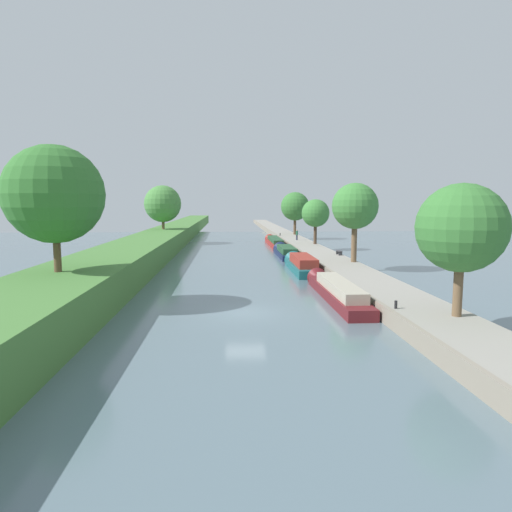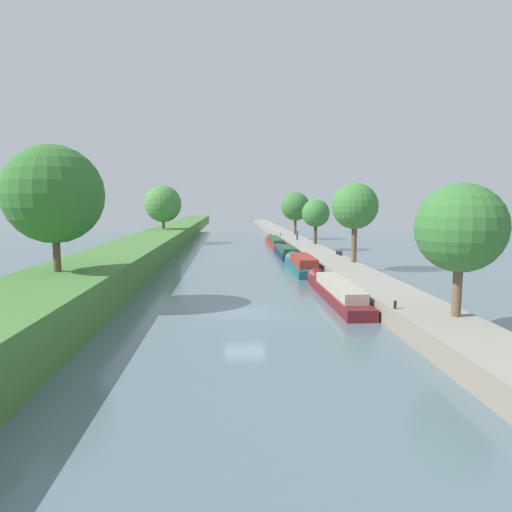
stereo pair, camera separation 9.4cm
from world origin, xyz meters
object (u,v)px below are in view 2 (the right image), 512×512
Objects in this scene: narrowboat_red at (275,242)px; narrowboat_navy at (285,252)px; narrowboat_teal at (301,264)px; mooring_bollard_near at (395,305)px; park_bench at (339,252)px; person_walking at (297,235)px; mooring_bollard_far at (280,234)px; narrowboat_maroon at (335,290)px.

narrowboat_navy is at bearing -90.12° from narrowboat_red.
mooring_bollard_near is at bearing -84.58° from narrowboat_teal.
narrowboat_teal reaches higher than narrowboat_navy.
park_bench is (3.25, 25.93, 0.12)m from mooring_bollard_near.
person_walking is 3.69× the size of mooring_bollard_near.
park_bench is (3.25, -30.37, 0.12)m from mooring_bollard_far.
narrowboat_navy is at bearing -94.87° from mooring_bollard_far.
person_walking is (3.49, 12.87, 1.31)m from narrowboat_navy.
park_bench is at bearing -56.31° from narrowboat_navy.
mooring_bollard_near is at bearing -86.73° from narrowboat_navy.
narrowboat_navy is at bearing 93.27° from mooring_bollard_near.
narrowboat_maroon is 13.29m from narrowboat_teal.
narrowboat_red is 8.59m from mooring_bollard_far.
mooring_bollard_near reaches higher than narrowboat_maroon.
narrowboat_teal is 26.13m from person_walking.
person_walking is at bearing 82.25° from narrowboat_teal.
narrowboat_teal is 35.66m from mooring_bollard_far.
mooring_bollard_near reaches higher than narrowboat_red.
narrowboat_maroon is 9.11× the size of park_bench.
person_walking is at bearing -21.84° from narrowboat_red.
mooring_bollard_far is at bearing 85.13° from narrowboat_navy.
mooring_bollard_far reaches higher than narrowboat_maroon.
narrowboat_teal is 6.66× the size of person_walking.
mooring_bollard_far is (1.90, 8.35, 0.63)m from narrowboat_red.
narrowboat_red is at bearing 89.87° from narrowboat_teal.
person_walking reaches higher than narrowboat_maroon.
narrowboat_maroon is 19.16m from park_bench.
narrowboat_navy is at bearing -105.16° from person_walking.
narrowboat_navy is 25.85× the size of mooring_bollard_near.
narrowboat_navy is 7.01× the size of person_walking.
person_walking is 3.69× the size of mooring_bollard_far.
person_walking reaches higher than narrowboat_red.
narrowboat_red is at bearing 89.88° from narrowboat_navy.
narrowboat_maroon is at bearing -104.72° from park_bench.
narrowboat_maroon is at bearing -89.61° from narrowboat_red.
person_walking is (3.52, 25.87, 1.19)m from narrowboat_teal.
mooring_bollard_near is 1.00× the size of mooring_bollard_far.
narrowboat_teal is 24.56× the size of mooring_bollard_near.
person_walking reaches higher than narrowboat_teal.
narrowboat_navy is 0.68× the size of narrowboat_red.
mooring_bollard_near and mooring_bollard_far have the same top height.
mooring_bollard_far is 0.30× the size of park_bench.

